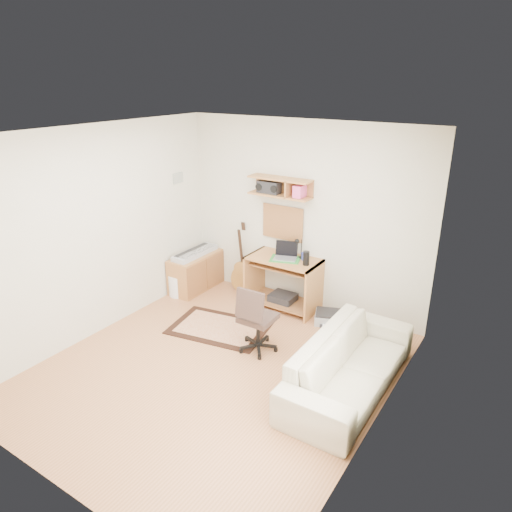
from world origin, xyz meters
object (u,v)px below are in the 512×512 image
Objects in this scene: desk at (283,283)px; task_chair at (258,318)px; printer at (330,317)px; cabinet at (196,272)px; sofa at (350,356)px.

task_chair reaches higher than desk.
task_chair is 2.19× the size of printer.
task_chair is 2.00m from cabinet.
printer is at bearing -4.07° from desk.
cabinet is (-1.75, 0.96, -0.16)m from task_chair.
printer is (2.21, 0.12, -0.19)m from cabinet.
cabinet is at bearing -173.12° from desk.
cabinet is (-1.45, -0.18, -0.10)m from desk.
sofa is (0.75, -1.17, 0.30)m from printer.
desk reaches higher than cabinet.
task_chair is at bearing -28.57° from cabinet.
printer is 0.20× the size of sofa.
sofa is (1.51, -1.23, 0.01)m from desk.
desk is 1.11× the size of cabinet.
desk is 2.53× the size of printer.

